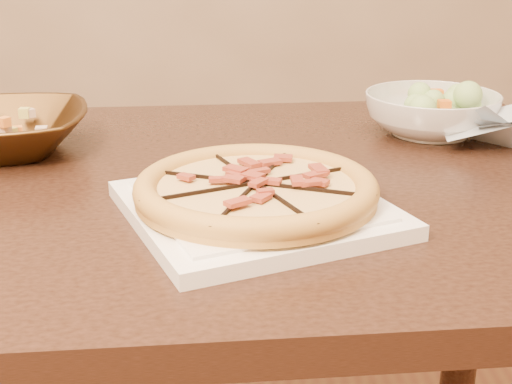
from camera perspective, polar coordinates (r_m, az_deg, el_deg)
dining_table at (r=1.00m, az=-7.57°, el=-5.03°), size 1.32×0.90×0.75m
plate at (r=0.81m, az=-0.00°, el=-1.29°), size 0.36×0.36×0.02m
pizza at (r=0.80m, az=-0.00°, el=0.26°), size 0.28×0.28×0.03m
bronze_bowl at (r=1.11m, az=-19.82°, el=4.55°), size 0.28×0.28×0.06m
salad_bowl at (r=1.17m, az=13.85°, el=6.07°), size 0.22×0.22×0.07m
salad at (r=1.16m, az=14.06°, el=8.50°), size 0.12×0.10×0.04m
cling_film at (r=1.12m, az=19.38°, el=4.49°), size 0.19×0.16×0.05m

